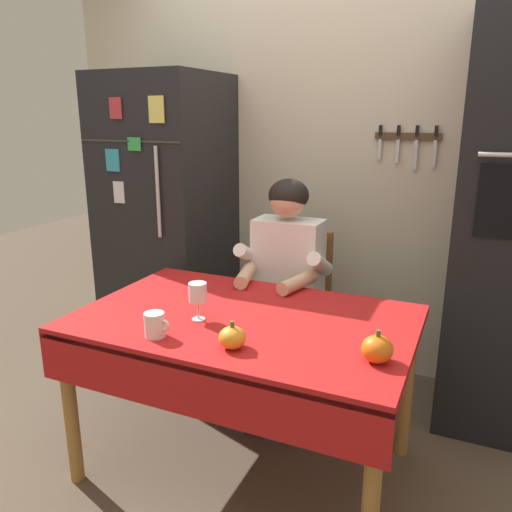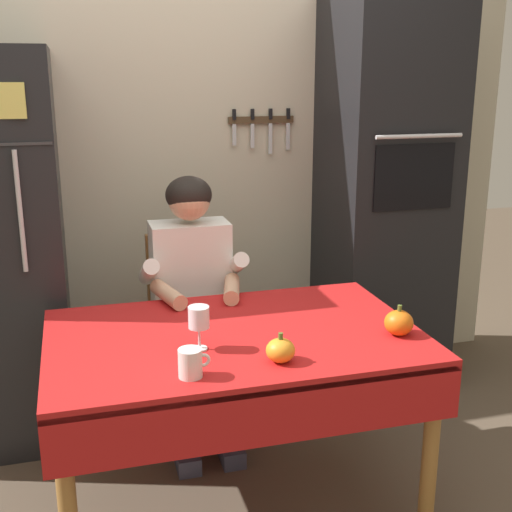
{
  "view_description": "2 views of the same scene",
  "coord_description": "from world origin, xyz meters",
  "px_view_note": "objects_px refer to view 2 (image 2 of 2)",
  "views": [
    {
      "loc": [
        0.86,
        -1.69,
        1.56
      ],
      "look_at": [
        0.0,
        0.21,
        0.98
      ],
      "focal_mm": 35.47,
      "sensor_mm": 36.0,
      "label": 1
    },
    {
      "loc": [
        -0.55,
        -2.17,
        1.7
      ],
      "look_at": [
        0.1,
        0.14,
        1.02
      ],
      "focal_mm": 46.44,
      "sensor_mm": 36.0,
      "label": 2
    }
  ],
  "objects_px": {
    "wall_oven": "(384,197)",
    "pumpkin_large": "(280,350)",
    "wine_glass": "(199,319)",
    "coffee_mug": "(191,363)",
    "pumpkin_medium": "(399,323)",
    "dining_table": "(236,355)",
    "chair_behind_person": "(188,320)",
    "seated_person": "(193,288)"
  },
  "relations": [
    {
      "from": "wine_glass",
      "to": "pumpkin_large",
      "type": "bearing_deg",
      "value": -35.59
    },
    {
      "from": "dining_table",
      "to": "pumpkin_large",
      "type": "relative_size",
      "value": 13.33
    },
    {
      "from": "wall_oven",
      "to": "pumpkin_medium",
      "type": "relative_size",
      "value": 17.85
    },
    {
      "from": "chair_behind_person",
      "to": "wine_glass",
      "type": "distance_m",
      "value": 0.96
    },
    {
      "from": "wall_oven",
      "to": "pumpkin_medium",
      "type": "distance_m",
      "value": 1.21
    },
    {
      "from": "seated_person",
      "to": "wine_glass",
      "type": "relative_size",
      "value": 7.72
    },
    {
      "from": "dining_table",
      "to": "coffee_mug",
      "type": "height_order",
      "value": "coffee_mug"
    },
    {
      "from": "pumpkin_large",
      "to": "seated_person",
      "type": "bearing_deg",
      "value": 99.17
    },
    {
      "from": "chair_behind_person",
      "to": "pumpkin_large",
      "type": "relative_size",
      "value": 8.85
    },
    {
      "from": "seated_person",
      "to": "pumpkin_large",
      "type": "height_order",
      "value": "seated_person"
    },
    {
      "from": "wine_glass",
      "to": "wall_oven",
      "type": "bearing_deg",
      "value": 40.12
    },
    {
      "from": "chair_behind_person",
      "to": "coffee_mug",
      "type": "distance_m",
      "value": 1.14
    },
    {
      "from": "pumpkin_large",
      "to": "pumpkin_medium",
      "type": "xyz_separation_m",
      "value": [
        0.5,
        0.11,
        0.01
      ]
    },
    {
      "from": "chair_behind_person",
      "to": "pumpkin_medium",
      "type": "height_order",
      "value": "chair_behind_person"
    },
    {
      "from": "dining_table",
      "to": "wine_glass",
      "type": "xyz_separation_m",
      "value": [
        -0.16,
        -0.09,
        0.2
      ]
    },
    {
      "from": "wall_oven",
      "to": "pumpkin_large",
      "type": "bearing_deg",
      "value": -128.81
    },
    {
      "from": "chair_behind_person",
      "to": "pumpkin_large",
      "type": "bearing_deg",
      "value": -82.44
    },
    {
      "from": "chair_behind_person",
      "to": "wine_glass",
      "type": "xyz_separation_m",
      "value": [
        -0.11,
        -0.89,
        0.35
      ]
    },
    {
      "from": "coffee_mug",
      "to": "pumpkin_medium",
      "type": "distance_m",
      "value": 0.83
    },
    {
      "from": "wall_oven",
      "to": "chair_behind_person",
      "type": "distance_m",
      "value": 1.23
    },
    {
      "from": "dining_table",
      "to": "wine_glass",
      "type": "distance_m",
      "value": 0.27
    },
    {
      "from": "wall_oven",
      "to": "wine_glass",
      "type": "xyz_separation_m",
      "value": [
        -1.21,
        -1.02,
        -0.19
      ]
    },
    {
      "from": "pumpkin_medium",
      "to": "coffee_mug",
      "type": "bearing_deg",
      "value": -170.22
    },
    {
      "from": "seated_person",
      "to": "pumpkin_medium",
      "type": "bearing_deg",
      "value": -50.03
    },
    {
      "from": "pumpkin_medium",
      "to": "seated_person",
      "type": "bearing_deg",
      "value": 129.97
    },
    {
      "from": "wall_oven",
      "to": "seated_person",
      "type": "height_order",
      "value": "wall_oven"
    },
    {
      "from": "wall_oven",
      "to": "coffee_mug",
      "type": "bearing_deg",
      "value": -136.14
    },
    {
      "from": "dining_table",
      "to": "seated_person",
      "type": "height_order",
      "value": "seated_person"
    },
    {
      "from": "pumpkin_large",
      "to": "dining_table",
      "type": "bearing_deg",
      "value": 108.51
    },
    {
      "from": "chair_behind_person",
      "to": "wine_glass",
      "type": "bearing_deg",
      "value": -96.8
    },
    {
      "from": "wall_oven",
      "to": "dining_table",
      "type": "bearing_deg",
      "value": -138.69
    },
    {
      "from": "dining_table",
      "to": "chair_behind_person",
      "type": "distance_m",
      "value": 0.81
    },
    {
      "from": "wall_oven",
      "to": "pumpkin_large",
      "type": "relative_size",
      "value": 19.99
    },
    {
      "from": "coffee_mug",
      "to": "pumpkin_medium",
      "type": "xyz_separation_m",
      "value": [
        0.82,
        0.14,
        -0.0
      ]
    },
    {
      "from": "seated_person",
      "to": "dining_table",
      "type": "bearing_deg",
      "value": -85.21
    },
    {
      "from": "coffee_mug",
      "to": "wine_glass",
      "type": "height_order",
      "value": "wine_glass"
    },
    {
      "from": "seated_person",
      "to": "pumpkin_medium",
      "type": "xyz_separation_m",
      "value": [
        0.64,
        -0.77,
        0.05
      ]
    },
    {
      "from": "coffee_mug",
      "to": "pumpkin_large",
      "type": "relative_size",
      "value": 1.01
    },
    {
      "from": "coffee_mug",
      "to": "wall_oven",
      "type": "bearing_deg",
      "value": 43.86
    },
    {
      "from": "wall_oven",
      "to": "wine_glass",
      "type": "distance_m",
      "value": 1.59
    },
    {
      "from": "pumpkin_medium",
      "to": "chair_behind_person",
      "type": "bearing_deg",
      "value": 123.91
    },
    {
      "from": "chair_behind_person",
      "to": "dining_table",
      "type": "bearing_deg",
      "value": -86.35
    }
  ]
}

